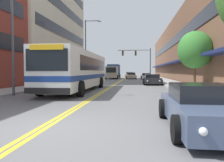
{
  "coord_description": "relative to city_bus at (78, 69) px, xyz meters",
  "views": [
    {
      "loc": [
        2.58,
        -6.0,
        1.57
      ],
      "look_at": [
        -1.48,
        29.61,
        -0.05
      ],
      "focal_mm": 35.0,
      "sensor_mm": 36.0,
      "label": 1
    }
  ],
  "objects": [
    {
      "name": "ground_plane",
      "position": [
        2.12,
        25.78,
        -1.71
      ],
      "size": [
        240.0,
        240.0,
        0.0
      ],
      "primitive_type": "plane",
      "color": "slate"
    },
    {
      "name": "sidewalk_left",
      "position": [
        -4.9,
        25.78,
        -1.65
      ],
      "size": [
        3.04,
        106.0,
        0.12
      ],
      "color": "#9E9B96",
      "rests_on": "ground_plane"
    },
    {
      "name": "sidewalk_right",
      "position": [
        9.14,
        25.78,
        -1.65
      ],
      "size": [
        3.04,
        106.0,
        0.12
      ],
      "color": "#9E9B96",
      "rests_on": "ground_plane"
    },
    {
      "name": "centre_line",
      "position": [
        2.12,
        25.78,
        -1.71
      ],
      "size": [
        0.34,
        106.0,
        0.01
      ],
      "color": "yellow",
      "rests_on": "ground_plane"
    },
    {
      "name": "office_tower_left",
      "position": [
        -12.66,
        17.17,
        9.64
      ],
      "size": [
        12.08,
        23.4,
        22.69
      ],
      "color": "beige",
      "rests_on": "ground_plane"
    },
    {
      "name": "storefront_row_right",
      "position": [
        14.89,
        25.78,
        3.67
      ],
      "size": [
        9.1,
        68.0,
        10.78
      ],
      "color": "brown",
      "rests_on": "ground_plane"
    },
    {
      "name": "city_bus",
      "position": [
        0.0,
        0.0,
        0.0
      ],
      "size": [
        2.91,
        12.3,
        3.01
      ],
      "color": "silver",
      "rests_on": "ground_plane"
    },
    {
      "name": "car_dark_grey_parked_left_near",
      "position": [
        -2.32,
        17.94,
        -1.11
      ],
      "size": [
        2.21,
        4.83,
        1.27
      ],
      "color": "#38383D",
      "rests_on": "ground_plane"
    },
    {
      "name": "car_navy_parked_left_mid",
      "position": [
        -2.23,
        10.46,
        -1.14
      ],
      "size": [
        1.96,
        4.43,
        1.21
      ],
      "color": "#19234C",
      "rests_on": "ground_plane"
    },
    {
      "name": "car_slate_blue_parked_right_foreground",
      "position": [
        6.5,
        -11.07,
        -1.14
      ],
      "size": [
        2.06,
        4.4,
        1.21
      ],
      "color": "#475675",
      "rests_on": "ground_plane"
    },
    {
      "name": "car_white_parked_right_mid",
      "position": [
        6.49,
        26.51,
        -1.16
      ],
      "size": [
        2.0,
        4.4,
        1.17
      ],
      "color": "white",
      "rests_on": "ground_plane"
    },
    {
      "name": "car_charcoal_parked_right_far",
      "position": [
        6.49,
        8.77,
        -1.14
      ],
      "size": [
        2.11,
        4.55,
        1.21
      ],
      "color": "#232328",
      "rests_on": "ground_plane"
    },
    {
      "name": "car_champagne_moving_lead",
      "position": [
        3.6,
        28.12,
        -1.1
      ],
      "size": [
        2.07,
        4.71,
        1.29
      ],
      "color": "beige",
      "rests_on": "ground_plane"
    },
    {
      "name": "car_beige_moving_second",
      "position": [
        2.96,
        36.4,
        -1.08
      ],
      "size": [
        2.12,
        4.76,
        1.33
      ],
      "color": "#BCAD89",
      "rests_on": "ground_plane"
    },
    {
      "name": "box_truck",
      "position": [
        -0.21,
        28.37,
        -0.17
      ],
      "size": [
        2.56,
        7.97,
        2.98
      ],
      "color": "beige",
      "rests_on": "ground_plane"
    },
    {
      "name": "traffic_signal_mast",
      "position": [
        5.06,
        26.42,
        2.64
      ],
      "size": [
        6.49,
        0.38,
        6.07
      ],
      "color": "#47474C",
      "rests_on": "ground_plane"
    },
    {
      "name": "street_lamp_left_near",
      "position": [
        -2.89,
        -4.05,
        3.33
      ],
      "size": [
        2.26,
        0.28,
        8.55
      ],
      "color": "#47474C",
      "rests_on": "ground_plane"
    },
    {
      "name": "street_lamp_left_far",
      "position": [
        -2.87,
        15.91,
        3.8
      ],
      "size": [
        2.53,
        0.28,
        9.4
      ],
      "color": "#47474C",
      "rests_on": "ground_plane"
    },
    {
      "name": "street_tree_right_mid",
      "position": [
        9.71,
        2.49,
        1.7
      ],
      "size": [
        2.96,
        2.96,
        4.92
      ],
      "color": "brown",
      "rests_on": "sidewalk_right"
    },
    {
      "name": "fire_hydrant",
      "position": [
        8.07,
        -5.18,
        -1.19
      ],
      "size": [
        0.34,
        0.26,
        0.8
      ],
      "color": "yellow",
      "rests_on": "sidewalk_right"
    }
  ]
}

